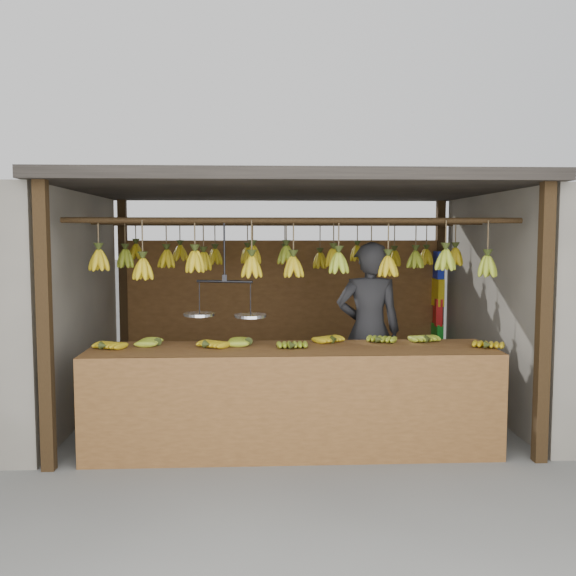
{
  "coord_description": "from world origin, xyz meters",
  "views": [
    {
      "loc": [
        -0.33,
        -6.57,
        1.89
      ],
      "look_at": [
        0.0,
        0.3,
        1.3
      ],
      "focal_mm": 40.0,
      "sensor_mm": 36.0,
      "label": 1
    }
  ],
  "objects": [
    {
      "name": "ground",
      "position": [
        0.0,
        0.0,
        0.0
      ],
      "size": [
        80.0,
        80.0,
        0.0
      ],
      "primitive_type": "plane",
      "color": "#5B5B57"
    },
    {
      "name": "hanging_bananas",
      "position": [
        0.0,
        -0.01,
        1.63
      ],
      "size": [
        3.63,
        2.23,
        0.39
      ],
      "color": "gold",
      "rests_on": "ground"
    },
    {
      "name": "stall",
      "position": [
        0.0,
        0.33,
        1.97
      ],
      "size": [
        4.3,
        3.3,
        2.4
      ],
      "color": "black",
      "rests_on": "ground"
    },
    {
      "name": "bag_bundles",
      "position": [
        1.94,
        1.35,
        1.03
      ],
      "size": [
        0.08,
        0.26,
        1.25
      ],
      "color": "#1426BF",
      "rests_on": "ground"
    },
    {
      "name": "vendor",
      "position": [
        0.8,
        -0.17,
        0.9
      ],
      "size": [
        0.67,
        0.46,
        1.8
      ],
      "primitive_type": "imported",
      "rotation": [
        0.0,
        0.0,
        3.1
      ],
      "color": "#262628",
      "rests_on": "ground"
    },
    {
      "name": "counter",
      "position": [
        -0.03,
        -1.22,
        0.71
      ],
      "size": [
        3.55,
        0.8,
        0.96
      ],
      "color": "brown",
      "rests_on": "ground"
    },
    {
      "name": "balance_scale",
      "position": [
        -0.62,
        -1.0,
        1.22
      ],
      "size": [
        0.72,
        0.39,
        0.84
      ],
      "color": "black",
      "rests_on": "ground"
    }
  ]
}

